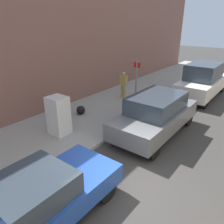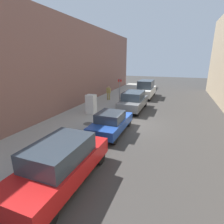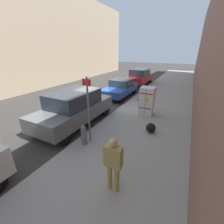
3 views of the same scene
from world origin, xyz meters
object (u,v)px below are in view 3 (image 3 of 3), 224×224
discarded_refrigerator (147,101)px  parked_hatchback_blue (120,88)px  parked_suv_red (140,77)px  trash_bag (151,128)px  street_sign_post (88,108)px  pedestrian_walking_far (113,162)px  parked_suv_gray (75,108)px  fire_hydrant (84,135)px

discarded_refrigerator → parked_hatchback_blue: discarded_refrigerator is taller
parked_suv_red → trash_bag: bearing=110.3°
street_sign_post → parked_hatchback_blue: street_sign_post is taller
pedestrian_walking_far → parked_suv_gray: size_ratio=0.34×
discarded_refrigerator → fire_hydrant: (1.39, 4.13, -0.39)m
parked_suv_gray → parked_hatchback_blue: bearing=-90.0°
fire_hydrant → parked_suv_gray: (1.67, -1.47, 0.36)m
fire_hydrant → parked_suv_red: (1.67, -12.49, 0.34)m
pedestrian_walking_far → parked_suv_red: bearing=-49.7°
trash_bag → parked_suv_gray: (3.82, 0.67, 0.56)m
trash_bag → pedestrian_walking_far: 3.58m
fire_hydrant → trash_bag: bearing=-135.1°
parked_suv_red → street_sign_post: bearing=98.2°
pedestrian_walking_far → parked_suv_red: 14.33m
parked_suv_gray → parked_suv_red: bearing=-90.0°
fire_hydrant → parked_suv_red: 12.60m
street_sign_post → fire_hydrant: size_ratio=3.22×
discarded_refrigerator → parked_suv_gray: size_ratio=0.35×
street_sign_post → parked_hatchback_blue: (1.76, -6.96, -0.89)m
street_sign_post → parked_suv_gray: bearing=-34.2°
trash_bag → parked_hatchback_blue: 6.38m
fire_hydrant → street_sign_post: bearing=-107.6°
pedestrian_walking_far → parked_suv_gray: bearing=-12.4°
fire_hydrant → parked_hatchback_blue: parked_hatchback_blue is taller
pedestrian_walking_far → parked_suv_gray: 4.63m
trash_bag → pedestrian_walking_far: (0.16, 3.51, 0.69)m
trash_bag → parked_suv_red: parked_suv_red is taller
street_sign_post → parked_suv_gray: (1.76, -1.19, -0.70)m
discarded_refrigerator → street_sign_post: bearing=71.3°
pedestrian_walking_far → parked_hatchback_blue: (3.65, -8.61, -0.32)m
discarded_refrigerator → fire_hydrant: size_ratio=1.96×
discarded_refrigerator → pedestrian_walking_far: (-0.60, 5.50, 0.10)m
parked_hatchback_blue → trash_bag: bearing=126.8°
discarded_refrigerator → parked_hatchback_blue: 4.37m
street_sign_post → fire_hydrant: bearing=72.4°
trash_bag → discarded_refrigerator: bearing=-69.0°
trash_bag → parked_hatchback_blue: size_ratio=0.11×
discarded_refrigerator → fire_hydrant: bearing=71.4°
trash_bag → fire_hydrant: bearing=44.9°
discarded_refrigerator → parked_suv_gray: (3.06, 2.65, -0.03)m
discarded_refrigerator → parked_suv_red: (3.06, -8.36, -0.05)m
parked_hatchback_blue → parked_suv_gray: size_ratio=0.89×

